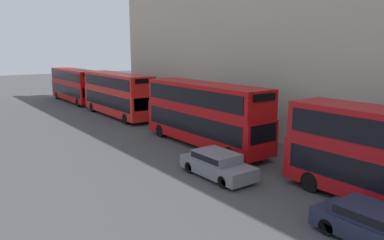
{
  "coord_description": "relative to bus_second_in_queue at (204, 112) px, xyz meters",
  "views": [
    {
      "loc": [
        -14.32,
        -1.0,
        6.95
      ],
      "look_at": [
        0.48,
        19.29,
        2.01
      ],
      "focal_mm": 35.0,
      "sensor_mm": 36.0,
      "label": 1
    }
  ],
  "objects": [
    {
      "name": "bus_trailing",
      "position": [
        0.0,
        26.66,
        -0.17
      ],
      "size": [
        2.59,
        11.24,
        4.13
      ],
      "color": "#B20C0F",
      "rests_on": "ground"
    },
    {
      "name": "bus_second_in_queue",
      "position": [
        0.0,
        0.0,
        0.0
      ],
      "size": [
        2.59,
        11.31,
        4.45
      ],
      "color": "#B20C0F",
      "rests_on": "ground"
    },
    {
      "name": "car_dark_sedan",
      "position": [
        -3.4,
        -14.18,
        -1.74
      ],
      "size": [
        1.81,
        4.22,
        1.35
      ],
      "color": "#1E2338",
      "rests_on": "ground"
    },
    {
      "name": "car_hatchback",
      "position": [
        -3.4,
        -5.5,
        -1.73
      ],
      "size": [
        1.9,
        4.48,
        1.37
      ],
      "color": "slate",
      "rests_on": "ground"
    },
    {
      "name": "bus_third_in_queue",
      "position": [
        0.0,
        14.14,
        -0.06
      ],
      "size": [
        2.59,
        11.24,
        4.33
      ],
      "color": "red",
      "rests_on": "ground"
    }
  ]
}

